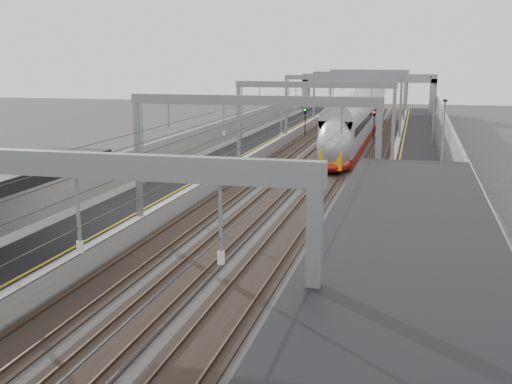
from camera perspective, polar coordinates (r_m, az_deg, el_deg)
The scene contains 12 objects.
platform_left at distance 57.30m, azimuth -2.37°, elevation 2.84°, with size 4.00×120.00×1.00m, color black.
platform_right at distance 55.02m, azimuth 13.84°, elevation 2.13°, with size 4.00×120.00×1.00m, color black.
tracks at distance 55.68m, azimuth 5.56°, elevation 2.06°, with size 11.40×140.00×0.20m.
overhead_line at distance 61.52m, azimuth 6.61°, elevation 8.68°, with size 13.00×140.00×6.60m.
canopy_right at distance 13.02m, azimuth 13.39°, elevation -7.92°, with size 4.40×30.00×4.24m.
overbridge at distance 109.66m, azimuth 9.97°, elevation 9.48°, with size 22.00×2.20×6.90m.
wall_left at distance 58.12m, azimuth -5.42°, elevation 4.02°, with size 0.30×120.00×3.20m, color slate.
wall_right at distance 54.95m, azimuth 17.24°, elevation 3.09°, with size 0.30×120.00×3.20m, color slate.
train at distance 75.93m, azimuth 9.11°, elevation 6.22°, with size 2.89×52.75×4.57m.
signal_green at distance 79.12m, azimuth 4.40°, elevation 6.69°, with size 0.32×0.32×3.48m.
signal_red_near at distance 77.04m, azimuth 10.46°, elevation 6.39°, with size 0.32×0.32×3.48m.
signal_red_far at distance 76.43m, azimuth 12.09°, elevation 6.29°, with size 0.32×0.32×3.48m.
Camera 1 is at (8.02, -9.29, 9.41)m, focal length 45.00 mm.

